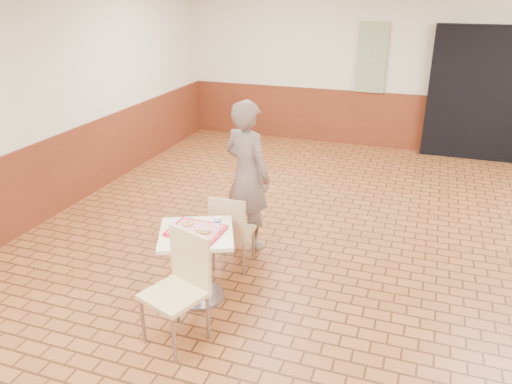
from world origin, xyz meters
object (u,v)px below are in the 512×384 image
(main_table, at_px, (197,254))
(paper_cup, at_px, (217,221))
(chair_main_front, at_px, (181,282))
(ring_donut, at_px, (188,223))
(chair_main_back, at_px, (231,229))
(serving_tray, at_px, (196,231))
(customer, at_px, (247,176))
(long_john_donut, at_px, (203,231))

(main_table, bearing_deg, paper_cup, 41.66)
(chair_main_front, height_order, ring_donut, chair_main_front)
(chair_main_back, height_order, paper_cup, chair_main_back)
(ring_donut, bearing_deg, paper_cup, 16.56)
(serving_tray, xyz_separation_m, paper_cup, (0.15, 0.14, 0.06))
(chair_main_front, height_order, customer, customer)
(ring_donut, xyz_separation_m, paper_cup, (0.26, 0.08, 0.03))
(customer, height_order, paper_cup, customer)
(customer, bearing_deg, ring_donut, 104.37)
(ring_donut, distance_m, long_john_donut, 0.23)
(chair_main_back, relative_size, paper_cup, 10.16)
(chair_main_front, distance_m, serving_tray, 0.60)
(customer, distance_m, paper_cup, 1.03)
(chair_main_back, distance_m, ring_donut, 0.64)
(main_table, distance_m, long_john_donut, 0.30)
(long_john_donut, bearing_deg, serving_tray, 150.74)
(long_john_donut, relative_size, paper_cup, 1.74)
(serving_tray, height_order, long_john_donut, long_john_donut)
(ring_donut, bearing_deg, chair_main_front, -69.40)
(customer, height_order, serving_tray, customer)
(main_table, bearing_deg, customer, 86.76)
(chair_main_back, height_order, ring_donut, chair_main_back)
(serving_tray, bearing_deg, paper_cup, 41.66)
(main_table, distance_m, chair_main_front, 0.58)
(ring_donut, bearing_deg, serving_tray, -27.76)
(customer, relative_size, paper_cup, 20.48)
(serving_tray, relative_size, long_john_donut, 3.35)
(main_table, height_order, ring_donut, ring_donut)
(serving_tray, relative_size, paper_cup, 5.84)
(chair_main_front, bearing_deg, paper_cup, 107.18)
(serving_tray, xyz_separation_m, ring_donut, (-0.11, 0.06, 0.03))
(main_table, distance_m, customer, 1.22)
(chair_main_front, bearing_deg, serving_tray, 122.00)
(ring_donut, bearing_deg, chair_main_back, 68.96)
(paper_cup, bearing_deg, customer, 94.90)
(chair_main_front, bearing_deg, chair_main_back, 111.04)
(ring_donut, bearing_deg, customer, 80.92)
(long_john_donut, bearing_deg, chair_main_back, 89.94)
(chair_main_front, height_order, serving_tray, chair_main_front)
(chair_main_back, height_order, serving_tray, chair_main_back)
(ring_donut, bearing_deg, long_john_donut, -28.46)
(paper_cup, bearing_deg, main_table, -138.34)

